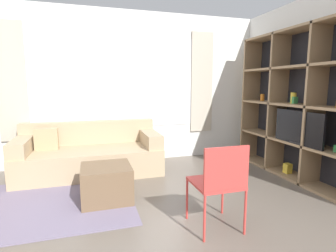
{
  "coord_description": "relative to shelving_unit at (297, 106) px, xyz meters",
  "views": [
    {
      "loc": [
        -0.48,
        -1.69,
        1.4
      ],
      "look_at": [
        0.54,
        1.69,
        0.85
      ],
      "focal_mm": 28.0,
      "sensor_mm": 36.0,
      "label": 1
    }
  ],
  "objects": [
    {
      "name": "wall_back",
      "position": [
        -2.52,
        1.6,
        0.26
      ],
      "size": [
        6.55,
        0.11,
        2.7
      ],
      "color": "white",
      "rests_on": "ground_plane"
    },
    {
      "name": "wall_right",
      "position": [
        0.19,
        0.03,
        0.25
      ],
      "size": [
        0.07,
        4.27,
        2.7
      ],
      "primitive_type": "cube",
      "color": "white",
      "rests_on": "ground_plane"
    },
    {
      "name": "area_rug",
      "position": [
        -3.63,
        0.04,
        -1.09
      ],
      "size": [
        2.19,
        1.62,
        0.01
      ],
      "primitive_type": "cube",
      "color": "slate",
      "rests_on": "ground_plane"
    },
    {
      "name": "shelving_unit",
      "position": [
        0.0,
        0.0,
        0.0
      ],
      "size": [
        0.38,
        2.27,
        2.22
      ],
      "color": "#232328",
      "rests_on": "ground_plane"
    },
    {
      "name": "couch_main",
      "position": [
        -3.01,
        1.08,
        -0.81
      ],
      "size": [
        2.17,
        0.96,
        0.8
      ],
      "color": "tan",
      "rests_on": "ground_plane"
    },
    {
      "name": "ottoman",
      "position": [
        -2.83,
        -0.06,
        -0.88
      ],
      "size": [
        0.59,
        0.57,
        0.43
      ],
      "color": "brown",
      "rests_on": "ground_plane"
    },
    {
      "name": "folding_chair",
      "position": [
        -1.85,
        -1.07,
        -0.58
      ],
      "size": [
        0.44,
        0.46,
        0.86
      ],
      "rotation": [
        0.0,
        0.0,
        3.14
      ],
      "color": "#CC3D38",
      "rests_on": "ground_plane"
    }
  ]
}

